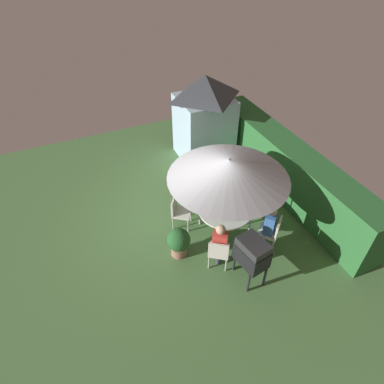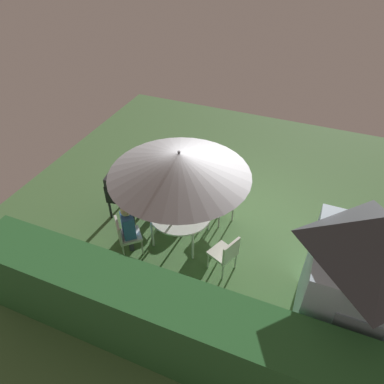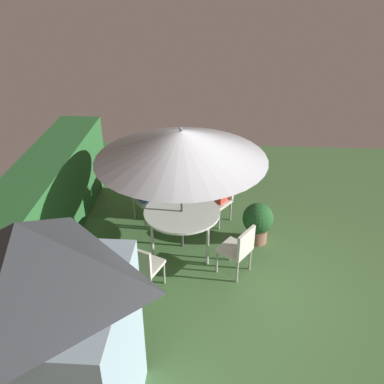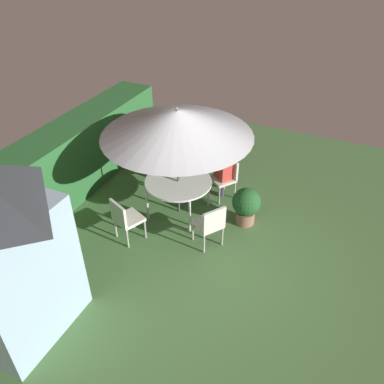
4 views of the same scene
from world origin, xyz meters
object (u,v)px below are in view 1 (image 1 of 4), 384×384
object	(u,v)px
chair_far_side	(272,231)
chair_toward_hedge	(220,184)
patio_umbrella	(229,169)
garden_shed	(204,117)
bbq_grill	(252,253)
person_in_red	(220,241)
chair_toward_house	(179,210)
patio_table	(225,211)
chair_near_shed	(219,251)
person_in_blue	(270,222)
potted_plant_by_shed	(179,242)

from	to	relation	value
chair_far_side	chair_toward_hedge	bearing A→B (deg)	-171.83
patio_umbrella	chair_far_side	xyz separation A→B (m)	(0.91, 0.81, -1.50)
garden_shed	chair_far_side	bearing A→B (deg)	-3.31
bbq_grill	person_in_red	size ratio (longest dim) A/B	0.95
chair_toward_house	bbq_grill	bearing A→B (deg)	20.36
patio_table	person_in_red	xyz separation A→B (m)	(0.87, -0.61, 0.08)
chair_near_shed	patio_umbrella	bearing A→B (deg)	144.96
bbq_grill	person_in_blue	world-z (taller)	person_in_blue
patio_umbrella	person_in_red	world-z (taller)	patio_umbrella
person_in_red	patio_umbrella	bearing A→B (deg)	144.96
person_in_red	person_in_blue	size ratio (longest dim) A/B	1.00
chair_far_side	patio_umbrella	bearing A→B (deg)	-138.44
garden_shed	patio_umbrella	world-z (taller)	garden_shed
patio_table	potted_plant_by_shed	distance (m)	1.41
patio_table	person_in_red	world-z (taller)	person_in_red
person_in_blue	chair_near_shed	bearing A→B (deg)	-86.22
bbq_grill	chair_far_side	distance (m)	1.19
patio_umbrella	chair_far_side	world-z (taller)	patio_umbrella
patio_umbrella	potted_plant_by_shed	xyz separation A→B (m)	(0.24, -1.36, -1.58)
chair_near_shed	person_in_red	distance (m)	0.28
garden_shed	chair_far_side	size ratio (longest dim) A/B	3.10
patio_umbrella	chair_toward_hedge	bearing A→B (deg)	156.91
patio_table	chair_far_side	distance (m)	1.24
patio_umbrella	bbq_grill	size ratio (longest dim) A/B	2.36
chair_near_shed	person_in_red	xyz separation A→B (m)	(-0.07, 0.05, 0.26)
bbq_grill	chair_near_shed	distance (m)	0.82
potted_plant_by_shed	bbq_grill	bearing A→B (deg)	43.16
chair_far_side	potted_plant_by_shed	world-z (taller)	chair_far_side
patio_table	chair_toward_house	size ratio (longest dim) A/B	1.49
person_in_red	chair_far_side	bearing A→B (deg)	88.36
potted_plant_by_shed	person_in_blue	xyz separation A→B (m)	(0.61, 2.12, 0.35)
bbq_grill	chair_toward_house	xyz separation A→B (m)	(-2.18, -0.81, -0.33)
chair_toward_hedge	potted_plant_by_shed	bearing A→B (deg)	-52.53
patio_umbrella	person_in_red	bearing A→B (deg)	-35.04
person_in_blue	patio_umbrella	bearing A→B (deg)	-138.44
patio_umbrella	person_in_blue	bearing A→B (deg)	41.56
patio_table	person_in_blue	world-z (taller)	person_in_blue
chair_toward_hedge	chair_toward_house	world-z (taller)	same
patio_table	bbq_grill	size ratio (longest dim) A/B	1.12
person_in_red	bbq_grill	bearing A→B (deg)	34.78
chair_far_side	potted_plant_by_shed	distance (m)	2.28
patio_umbrella	chair_toward_hedge	distance (m)	1.98
garden_shed	chair_far_side	world-z (taller)	garden_shed
patio_table	chair_far_side	world-z (taller)	chair_far_side
garden_shed	person_in_blue	bearing A→B (deg)	-4.12
chair_near_shed	potted_plant_by_shed	distance (m)	1.00
chair_toward_house	potted_plant_by_shed	world-z (taller)	chair_toward_house
chair_toward_hedge	chair_toward_house	bearing A→B (deg)	-70.86
chair_near_shed	chair_toward_hedge	size ratio (longest dim) A/B	1.00
patio_table	chair_near_shed	xyz separation A→B (m)	(0.94, -0.66, -0.18)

